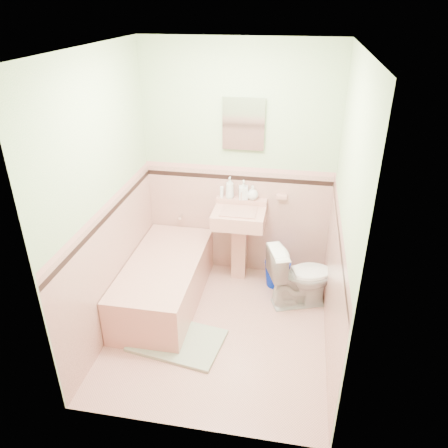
% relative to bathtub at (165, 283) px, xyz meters
% --- Properties ---
extents(floor, '(2.20, 2.20, 0.00)m').
position_rel_bathtub_xyz_m(floor, '(0.63, -0.33, -0.23)').
color(floor, tan).
rests_on(floor, ground).
extents(ceiling, '(2.20, 2.20, 0.00)m').
position_rel_bathtub_xyz_m(ceiling, '(0.63, -0.33, 2.27)').
color(ceiling, white).
rests_on(ceiling, ground).
extents(wall_back, '(2.50, 0.00, 2.50)m').
position_rel_bathtub_xyz_m(wall_back, '(0.63, 0.77, 1.02)').
color(wall_back, beige).
rests_on(wall_back, ground).
extents(wall_front, '(2.50, 0.00, 2.50)m').
position_rel_bathtub_xyz_m(wall_front, '(0.63, -1.43, 1.02)').
color(wall_front, beige).
rests_on(wall_front, ground).
extents(wall_left, '(0.00, 2.50, 2.50)m').
position_rel_bathtub_xyz_m(wall_left, '(-0.37, -0.33, 1.02)').
color(wall_left, beige).
rests_on(wall_left, ground).
extents(wall_right, '(0.00, 2.50, 2.50)m').
position_rel_bathtub_xyz_m(wall_right, '(1.63, -0.33, 1.02)').
color(wall_right, beige).
rests_on(wall_right, ground).
extents(wainscot_back, '(2.00, 0.00, 2.00)m').
position_rel_bathtub_xyz_m(wainscot_back, '(0.63, 0.76, 0.38)').
color(wainscot_back, '#D29A8C').
rests_on(wainscot_back, ground).
extents(wainscot_front, '(2.00, 0.00, 2.00)m').
position_rel_bathtub_xyz_m(wainscot_front, '(0.63, -1.42, 0.38)').
color(wainscot_front, '#D29A8C').
rests_on(wainscot_front, ground).
extents(wainscot_left, '(0.00, 2.20, 2.20)m').
position_rel_bathtub_xyz_m(wainscot_left, '(-0.36, -0.33, 0.38)').
color(wainscot_left, '#D29A8C').
rests_on(wainscot_left, ground).
extents(wainscot_right, '(0.00, 2.20, 2.20)m').
position_rel_bathtub_xyz_m(wainscot_right, '(1.62, -0.33, 0.38)').
color(wainscot_right, '#D29A8C').
rests_on(wainscot_right, ground).
extents(accent_back, '(2.00, 0.00, 2.00)m').
position_rel_bathtub_xyz_m(accent_back, '(0.63, 0.75, 0.90)').
color(accent_back, black).
rests_on(accent_back, ground).
extents(accent_front, '(2.00, 0.00, 2.00)m').
position_rel_bathtub_xyz_m(accent_front, '(0.63, -1.41, 0.90)').
color(accent_front, black).
rests_on(accent_front, ground).
extents(accent_left, '(0.00, 2.20, 2.20)m').
position_rel_bathtub_xyz_m(accent_left, '(-0.35, -0.33, 0.89)').
color(accent_left, black).
rests_on(accent_left, ground).
extents(accent_right, '(0.00, 2.20, 2.20)m').
position_rel_bathtub_xyz_m(accent_right, '(1.61, -0.33, 0.89)').
color(accent_right, black).
rests_on(accent_right, ground).
extents(cap_back, '(2.00, 0.00, 2.00)m').
position_rel_bathtub_xyz_m(cap_back, '(0.63, 0.75, 0.99)').
color(cap_back, tan).
rests_on(cap_back, ground).
extents(cap_front, '(2.00, 0.00, 2.00)m').
position_rel_bathtub_xyz_m(cap_front, '(0.63, -1.41, 0.99)').
color(cap_front, tan).
rests_on(cap_front, ground).
extents(cap_left, '(0.00, 2.20, 2.20)m').
position_rel_bathtub_xyz_m(cap_left, '(-0.35, -0.33, 1.00)').
color(cap_left, tan).
rests_on(cap_left, ground).
extents(cap_right, '(0.00, 2.20, 2.20)m').
position_rel_bathtub_xyz_m(cap_right, '(1.61, -0.33, 1.00)').
color(cap_right, tan).
rests_on(cap_right, ground).
extents(bathtub, '(0.70, 1.50, 0.45)m').
position_rel_bathtub_xyz_m(bathtub, '(0.00, 0.00, 0.00)').
color(bathtub, tan).
rests_on(bathtub, floor).
extents(tub_faucet, '(0.04, 0.12, 0.04)m').
position_rel_bathtub_xyz_m(tub_faucet, '(0.00, 0.72, 0.41)').
color(tub_faucet, silver).
rests_on(tub_faucet, wall_back).
extents(sink, '(0.54, 0.48, 0.85)m').
position_rel_bathtub_xyz_m(sink, '(0.68, 0.53, 0.20)').
color(sink, tan).
rests_on(sink, floor).
extents(sink_faucet, '(0.02, 0.02, 0.10)m').
position_rel_bathtub_xyz_m(sink_faucet, '(0.68, 0.67, 0.72)').
color(sink_faucet, silver).
rests_on(sink_faucet, sink).
extents(medicine_cabinet, '(0.38, 0.04, 0.48)m').
position_rel_bathtub_xyz_m(medicine_cabinet, '(0.68, 0.74, 1.47)').
color(medicine_cabinet, white).
rests_on(medicine_cabinet, wall_back).
extents(soap_dish, '(0.11, 0.06, 0.04)m').
position_rel_bathtub_xyz_m(soap_dish, '(1.10, 0.73, 0.72)').
color(soap_dish, tan).
rests_on(soap_dish, wall_back).
extents(soap_bottle_left, '(0.10, 0.10, 0.23)m').
position_rel_bathtub_xyz_m(soap_bottle_left, '(0.55, 0.71, 0.80)').
color(soap_bottle_left, '#B2B2B2').
rests_on(soap_bottle_left, sink).
extents(soap_bottle_mid, '(0.11, 0.11, 0.21)m').
position_rel_bathtub_xyz_m(soap_bottle_mid, '(0.70, 0.71, 0.78)').
color(soap_bottle_mid, '#B2B2B2').
rests_on(soap_bottle_mid, sink).
extents(soap_bottle_right, '(0.16, 0.16, 0.16)m').
position_rel_bathtub_xyz_m(soap_bottle_right, '(0.79, 0.71, 0.76)').
color(soap_bottle_right, '#B2B2B2').
rests_on(soap_bottle_right, sink).
extents(tube, '(0.04, 0.04, 0.12)m').
position_rel_bathtub_xyz_m(tube, '(0.46, 0.71, 0.74)').
color(tube, white).
rests_on(tube, sink).
extents(toilet, '(0.74, 0.57, 0.67)m').
position_rel_bathtub_xyz_m(toilet, '(1.36, 0.21, 0.11)').
color(toilet, white).
rests_on(toilet, floor).
extents(bucket, '(0.36, 0.36, 0.28)m').
position_rel_bathtub_xyz_m(bucket, '(1.11, 0.50, -0.09)').
color(bucket, '#001EBC').
rests_on(bucket, floor).
extents(bath_mat, '(0.88, 0.66, 0.03)m').
position_rel_bathtub_xyz_m(bath_mat, '(0.28, -0.57, -0.21)').
color(bath_mat, gray).
rests_on(bath_mat, floor).
extents(shoe, '(0.17, 0.12, 0.06)m').
position_rel_bathtub_xyz_m(shoe, '(0.13, -0.46, -0.16)').
color(shoe, '#BF1E59').
rests_on(shoe, bath_mat).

